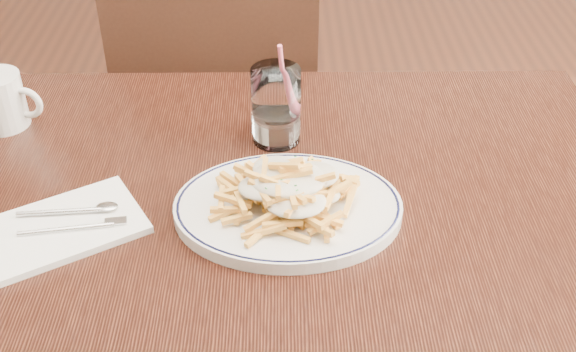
{
  "coord_description": "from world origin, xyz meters",
  "views": [
    {
      "loc": [
        0.04,
        -0.86,
        1.43
      ],
      "look_at": [
        0.05,
        -0.04,
        0.82
      ],
      "focal_mm": 45.0,
      "sensor_mm": 36.0,
      "label": 1
    }
  ],
  "objects_px": {
    "chair_far": "(222,102)",
    "water_glass": "(276,110)",
    "fries_plate": "(288,208)",
    "loaded_fries": "(288,185)",
    "table": "(256,238)",
    "coffee_mug": "(1,101)"
  },
  "relations": [
    {
      "from": "chair_far",
      "to": "loaded_fries",
      "type": "bearing_deg",
      "value": -77.33
    },
    {
      "from": "table",
      "to": "chair_far",
      "type": "bearing_deg",
      "value": 99.08
    },
    {
      "from": "chair_far",
      "to": "loaded_fries",
      "type": "relative_size",
      "value": 4.67
    },
    {
      "from": "chair_far",
      "to": "table",
      "type": "bearing_deg",
      "value": -80.92
    },
    {
      "from": "table",
      "to": "chair_far",
      "type": "xyz_separation_m",
      "value": [
        -0.1,
        0.63,
        -0.12
      ]
    },
    {
      "from": "chair_far",
      "to": "loaded_fries",
      "type": "height_order",
      "value": "chair_far"
    },
    {
      "from": "chair_far",
      "to": "coffee_mug",
      "type": "height_order",
      "value": "chair_far"
    },
    {
      "from": "coffee_mug",
      "to": "fries_plate",
      "type": "bearing_deg",
      "value": -27.29
    },
    {
      "from": "table",
      "to": "coffee_mug",
      "type": "relative_size",
      "value": 9.92
    },
    {
      "from": "loaded_fries",
      "to": "water_glass",
      "type": "height_order",
      "value": "water_glass"
    },
    {
      "from": "loaded_fries",
      "to": "fries_plate",
      "type": "bearing_deg",
      "value": -90.0
    },
    {
      "from": "table",
      "to": "loaded_fries",
      "type": "distance_m",
      "value": 0.15
    },
    {
      "from": "table",
      "to": "fries_plate",
      "type": "relative_size",
      "value": 2.95
    },
    {
      "from": "chair_far",
      "to": "water_glass",
      "type": "bearing_deg",
      "value": -74.14
    },
    {
      "from": "table",
      "to": "loaded_fries",
      "type": "height_order",
      "value": "loaded_fries"
    },
    {
      "from": "loaded_fries",
      "to": "table",
      "type": "bearing_deg",
      "value": 142.75
    },
    {
      "from": "chair_far",
      "to": "fries_plate",
      "type": "relative_size",
      "value": 2.37
    },
    {
      "from": "table",
      "to": "loaded_fries",
      "type": "relative_size",
      "value": 5.81
    },
    {
      "from": "table",
      "to": "loaded_fries",
      "type": "xyz_separation_m",
      "value": [
        0.05,
        -0.04,
        0.13
      ]
    },
    {
      "from": "fries_plate",
      "to": "loaded_fries",
      "type": "height_order",
      "value": "loaded_fries"
    },
    {
      "from": "chair_far",
      "to": "fries_plate",
      "type": "bearing_deg",
      "value": -77.33
    },
    {
      "from": "chair_far",
      "to": "water_glass",
      "type": "height_order",
      "value": "chair_far"
    }
  ]
}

